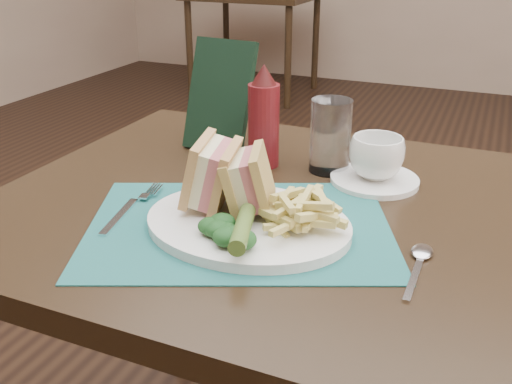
% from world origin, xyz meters
% --- Properties ---
extents(floor, '(7.00, 7.00, 0.00)m').
position_xyz_m(floor, '(0.00, 0.00, 0.00)').
color(floor, black).
rests_on(floor, ground).
extents(wall_back, '(6.00, 0.00, 6.00)m').
position_xyz_m(wall_back, '(0.00, 3.50, 0.00)').
color(wall_back, tan).
rests_on(wall_back, ground).
extents(table_main, '(0.90, 0.75, 0.75)m').
position_xyz_m(table_main, '(0.00, -0.50, 0.38)').
color(table_main, black).
rests_on(table_main, ground).
extents(table_bg_left, '(0.90, 0.75, 0.75)m').
position_xyz_m(table_bg_left, '(-1.46, 2.80, 0.38)').
color(table_bg_left, black).
rests_on(table_bg_left, ground).
extents(placemat, '(0.52, 0.46, 0.00)m').
position_xyz_m(placemat, '(-0.02, -0.61, 0.75)').
color(placemat, '#1C5A58').
rests_on(placemat, table_main).
extents(plate, '(0.30, 0.24, 0.01)m').
position_xyz_m(plate, '(-0.00, -0.61, 0.76)').
color(plate, white).
rests_on(plate, placemat).
extents(sandwich_half_a, '(0.10, 0.12, 0.10)m').
position_xyz_m(sandwich_half_a, '(-0.09, -0.59, 0.82)').
color(sandwich_half_a, tan).
rests_on(sandwich_half_a, plate).
extents(sandwich_half_b, '(0.10, 0.11, 0.10)m').
position_xyz_m(sandwich_half_b, '(-0.04, -0.59, 0.81)').
color(sandwich_half_b, tan).
rests_on(sandwich_half_b, plate).
extents(kale_garnish, '(0.11, 0.08, 0.03)m').
position_xyz_m(kale_garnish, '(0.00, -0.67, 0.78)').
color(kale_garnish, '#133617').
rests_on(kale_garnish, plate).
extents(pickle_spear, '(0.06, 0.12, 0.03)m').
position_xyz_m(pickle_spear, '(0.02, -0.67, 0.79)').
color(pickle_spear, '#436125').
rests_on(pickle_spear, plate).
extents(fries_pile, '(0.18, 0.20, 0.05)m').
position_xyz_m(fries_pile, '(0.07, -0.59, 0.79)').
color(fries_pile, '#CEBE67').
rests_on(fries_pile, plate).
extents(fork, '(0.07, 0.17, 0.01)m').
position_xyz_m(fork, '(-0.20, -0.62, 0.76)').
color(fork, silver).
rests_on(fork, placemat).
extents(spoon, '(0.04, 0.15, 0.01)m').
position_xyz_m(spoon, '(0.24, -0.63, 0.76)').
color(spoon, silver).
rests_on(spoon, table_main).
extents(saucer, '(0.20, 0.20, 0.01)m').
position_xyz_m(saucer, '(0.13, -0.37, 0.76)').
color(saucer, white).
rests_on(saucer, table_main).
extents(coffee_cup, '(0.11, 0.11, 0.07)m').
position_xyz_m(coffee_cup, '(0.13, -0.37, 0.80)').
color(coffee_cup, white).
rests_on(coffee_cup, saucer).
extents(drinking_glass, '(0.09, 0.09, 0.13)m').
position_xyz_m(drinking_glass, '(0.04, -0.35, 0.81)').
color(drinking_glass, silver).
rests_on(drinking_glass, table_main).
extents(ketchup_bottle, '(0.07, 0.07, 0.19)m').
position_xyz_m(ketchup_bottle, '(-0.08, -0.37, 0.84)').
color(ketchup_bottle, '#570E13').
rests_on(ketchup_bottle, table_main).
extents(check_presenter, '(0.14, 0.09, 0.21)m').
position_xyz_m(check_presenter, '(-0.19, -0.32, 0.85)').
color(check_presenter, black).
rests_on(check_presenter, table_main).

